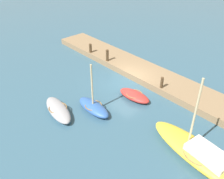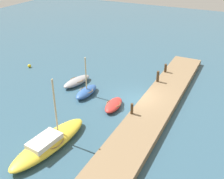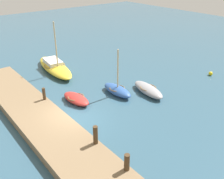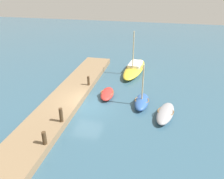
% 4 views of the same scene
% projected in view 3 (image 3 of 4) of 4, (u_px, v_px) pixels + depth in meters
% --- Properties ---
extents(ground_plane, '(84.00, 84.00, 0.00)m').
position_uv_depth(ground_plane, '(75.00, 120.00, 17.11)').
color(ground_plane, '#33566B').
extents(dock_platform, '(22.29, 3.02, 0.55)m').
position_uv_depth(dock_platform, '(47.00, 127.00, 15.86)').
color(dock_platform, '#846B4C').
rests_on(dock_platform, ground_plane).
extents(rowboat_blue, '(3.05, 1.24, 3.72)m').
position_uv_depth(rowboat_blue, '(117.00, 90.00, 20.31)').
color(rowboat_blue, '#2D569E').
rests_on(rowboat_blue, ground_plane).
extents(rowboat_grey, '(3.62, 1.84, 0.64)m').
position_uv_depth(rowboat_grey, '(148.00, 89.00, 20.44)').
color(rowboat_grey, '#939399').
rests_on(rowboat_grey, ground_plane).
extents(dinghy_red, '(2.76, 1.40, 0.56)m').
position_uv_depth(dinghy_red, '(76.00, 99.00, 19.13)').
color(dinghy_red, '#B72D28').
rests_on(dinghy_red, ground_plane).
extents(sailboat_yellow, '(6.96, 2.66, 4.92)m').
position_uv_depth(sailboat_yellow, '(55.00, 67.00, 24.64)').
color(sailboat_yellow, gold).
rests_on(sailboat_yellow, ground_plane).
extents(mooring_post_west, '(0.22, 0.22, 0.91)m').
position_uv_depth(mooring_post_west, '(44.00, 94.00, 18.29)').
color(mooring_post_west, '#47331E').
rests_on(mooring_post_west, dock_platform).
extents(mooring_post_mid_west, '(0.27, 0.27, 1.09)m').
position_uv_depth(mooring_post_mid_west, '(96.00, 135.00, 13.77)').
color(mooring_post_mid_west, '#47331E').
rests_on(mooring_post_mid_west, dock_platform).
extents(mooring_post_mid_east, '(0.27, 0.27, 0.89)m').
position_uv_depth(mooring_post_mid_east, '(127.00, 162.00, 12.02)').
color(mooring_post_mid_east, '#47331E').
rests_on(mooring_post_mid_east, dock_platform).
extents(marker_buoy, '(0.37, 0.37, 0.37)m').
position_uv_depth(marker_buoy, '(211.00, 74.00, 23.75)').
color(marker_buoy, yellow).
rests_on(marker_buoy, ground_plane).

